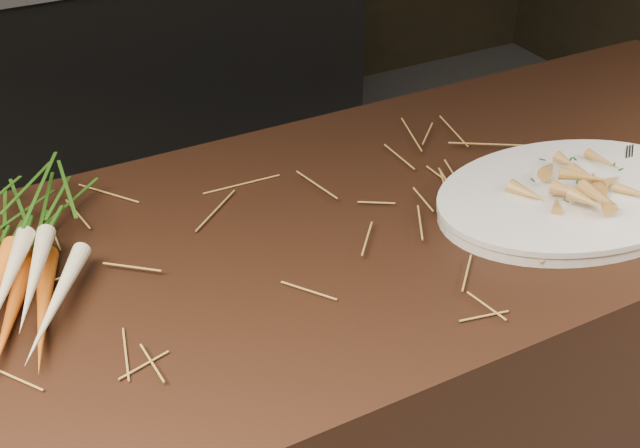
% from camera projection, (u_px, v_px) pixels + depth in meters
% --- Properties ---
extents(back_counter, '(1.82, 0.62, 0.84)m').
position_uv_depth(back_counter, '(110.00, 69.00, 2.92)').
color(back_counter, black).
rests_on(back_counter, ground).
extents(straw_bedding, '(1.40, 0.60, 0.02)m').
position_uv_depth(straw_bedding, '(216.00, 259.00, 1.16)').
color(straw_bedding, olive).
rests_on(straw_bedding, main_counter).
extents(root_veg_bunch, '(0.27, 0.47, 0.09)m').
position_uv_depth(root_veg_bunch, '(26.00, 239.00, 1.15)').
color(root_veg_bunch, '#C64A19').
rests_on(root_veg_bunch, main_counter).
extents(serving_platter, '(0.49, 0.35, 0.02)m').
position_uv_depth(serving_platter, '(572.00, 199.00, 1.29)').
color(serving_platter, white).
rests_on(serving_platter, main_counter).
extents(roasted_veg_heap, '(0.24, 0.19, 0.05)m').
position_uv_depth(roasted_veg_heap, '(576.00, 179.00, 1.27)').
color(roasted_veg_heap, '#A87E2F').
rests_on(roasted_veg_heap, serving_platter).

